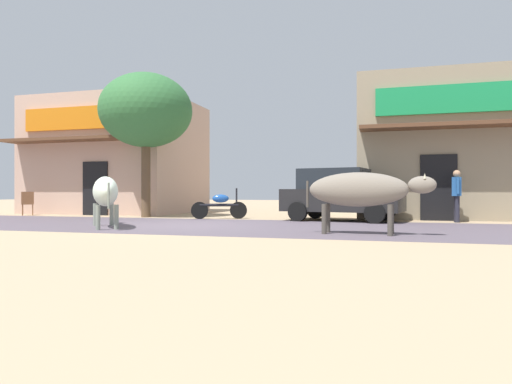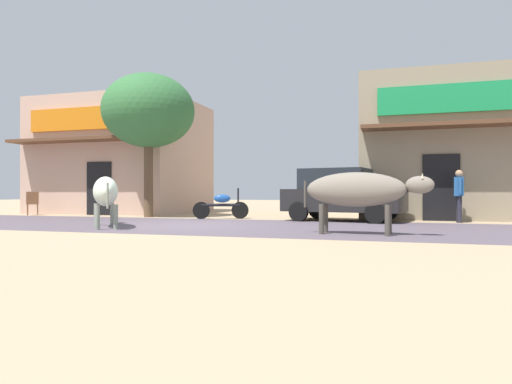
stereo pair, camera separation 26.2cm
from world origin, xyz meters
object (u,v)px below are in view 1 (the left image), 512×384
(cow_near_brown, at_px, (105,192))
(roadside_tree, at_px, (146,111))
(parked_hatchback_car, at_px, (340,194))
(pedestrian_by_shop, at_px, (457,192))
(cow_far_dark, at_px, (361,190))
(cafe_chair_near_tree, at_px, (28,202))
(parked_motorcycle, at_px, (220,205))

(cow_near_brown, bearing_deg, roadside_tree, 107.25)
(parked_hatchback_car, xyz_separation_m, pedestrian_by_shop, (3.44, 0.17, 0.07))
(parked_hatchback_car, bearing_deg, cow_far_dark, -79.20)
(cow_far_dark, xyz_separation_m, pedestrian_by_shop, (2.56, 4.77, -0.03))
(roadside_tree, bearing_deg, cow_far_dark, -31.44)
(cafe_chair_near_tree, bearing_deg, roadside_tree, 1.62)
(parked_hatchback_car, height_order, parked_motorcycle, parked_hatchback_car)
(parked_motorcycle, xyz_separation_m, cow_near_brown, (-1.53, -4.31, 0.45))
(cow_near_brown, relative_size, cafe_chair_near_tree, 2.69)
(cow_near_brown, distance_m, cow_far_dark, 6.41)
(roadside_tree, relative_size, cow_far_dark, 1.92)
(parked_hatchback_car, distance_m, cafe_chair_near_tree, 12.02)
(cow_far_dark, bearing_deg, roadside_tree, 148.56)
(pedestrian_by_shop, distance_m, cafe_chair_near_tree, 15.45)
(cow_far_dark, distance_m, cafe_chair_near_tree, 13.71)
(roadside_tree, bearing_deg, pedestrian_by_shop, -0.11)
(roadside_tree, xyz_separation_m, parked_hatchback_car, (6.96, -0.19, -3.00))
(pedestrian_by_shop, bearing_deg, cow_near_brown, -152.86)
(roadside_tree, distance_m, parked_hatchback_car, 7.58)
(cow_far_dark, xyz_separation_m, cafe_chair_near_tree, (-12.89, 4.65, -0.43))
(cow_near_brown, height_order, cow_far_dark, cow_far_dark)
(parked_hatchback_car, distance_m, cow_far_dark, 4.69)
(parked_hatchback_car, bearing_deg, roadside_tree, 178.47)
(cafe_chair_near_tree, bearing_deg, cow_far_dark, -19.83)
(cow_far_dark, relative_size, cafe_chair_near_tree, 2.94)
(parked_motorcycle, xyz_separation_m, pedestrian_by_shop, (7.43, 0.28, 0.45))
(cow_near_brown, xyz_separation_m, cow_far_dark, (6.40, -0.18, 0.03))
(parked_hatchback_car, bearing_deg, cafe_chair_near_tree, 179.80)
(pedestrian_by_shop, relative_size, cafe_chair_near_tree, 1.70)
(cow_near_brown, bearing_deg, parked_motorcycle, 70.49)
(cow_far_dark, bearing_deg, cafe_chair_near_tree, 160.17)
(parked_motorcycle, height_order, cow_near_brown, cow_near_brown)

